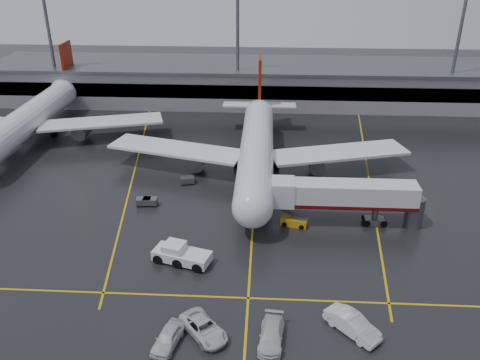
{
  "coord_description": "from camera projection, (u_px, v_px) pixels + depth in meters",
  "views": [
    {
      "loc": [
        1.49,
        -63.33,
        34.22
      ],
      "look_at": [
        -2.0,
        -2.0,
        4.0
      ],
      "focal_mm": 37.15,
      "sensor_mm": 36.0,
      "label": 1
    }
  ],
  "objects": [
    {
      "name": "main_airliner",
      "position": [
        257.0,
        147.0,
        78.75
      ],
      "size": [
        48.8,
        45.6,
        14.1
      ],
      "color": "silver",
      "rests_on": "ground"
    },
    {
      "name": "light_mast_mid",
      "position": [
        238.0,
        42.0,
        103.41
      ],
      "size": [
        3.0,
        1.2,
        25.45
      ],
      "color": "#595B60",
      "rests_on": "ground"
    },
    {
      "name": "baggage_cart_a",
      "position": [
        150.0,
        201.0,
        70.01
      ],
      "size": [
        2.01,
        1.31,
        1.12
      ],
      "color": "#595B60",
      "rests_on": "ground"
    },
    {
      "name": "apron_line_stop",
      "position": [
        248.0,
        298.0,
        52.2
      ],
      "size": [
        60.0,
        0.25,
        0.02
      ],
      "primitive_type": "cube",
      "color": "gold",
      "rests_on": "ground"
    },
    {
      "name": "service_van_c",
      "position": [
        352.0,
        324.0,
        47.36
      ],
      "size": [
        5.42,
        5.57,
        1.9
      ],
      "primitive_type": "imported",
      "rotation": [
        0.0,
        0.0,
        0.76
      ],
      "color": "silver",
      "rests_on": "ground"
    },
    {
      "name": "ground",
      "position": [
        255.0,
        199.0,
        71.92
      ],
      "size": [
        220.0,
        220.0,
        0.0
      ],
      "primitive_type": "plane",
      "color": "black",
      "rests_on": "ground"
    },
    {
      "name": "baggage_cart_b",
      "position": [
        144.0,
        201.0,
        70.02
      ],
      "size": [
        2.17,
        1.57,
        1.12
      ],
      "color": "#595B60",
      "rests_on": "ground"
    },
    {
      "name": "apron_line_right",
      "position": [
        368.0,
        173.0,
        79.95
      ],
      "size": [
        7.57,
        69.64,
        0.02
      ],
      "primitive_type": "cube",
      "rotation": [
        0.0,
        0.0,
        -0.1
      ],
      "color": "gold",
      "rests_on": "ground"
    },
    {
      "name": "second_airliner",
      "position": [
        31.0,
        117.0,
        91.64
      ],
      "size": [
        48.8,
        45.6,
        14.1
      ],
      "color": "silver",
      "rests_on": "ground"
    },
    {
      "name": "terminal",
      "position": [
        261.0,
        82.0,
        112.95
      ],
      "size": [
        122.0,
        19.0,
        8.6
      ],
      "color": "gray",
      "rests_on": "ground"
    },
    {
      "name": "service_van_d",
      "position": [
        168.0,
        338.0,
        45.94
      ],
      "size": [
        2.94,
        5.02,
        1.61
      ],
      "primitive_type": "imported",
      "rotation": [
        0.0,
        0.0,
        -0.23
      ],
      "color": "silver",
      "rests_on": "ground"
    },
    {
      "name": "belt_loader",
      "position": [
        294.0,
        222.0,
        65.2
      ],
      "size": [
        3.69,
        2.34,
        2.17
      ],
      "color": "#CA8E10",
      "rests_on": "ground"
    },
    {
      "name": "apron_line_left",
      "position": [
        135.0,
        167.0,
        81.89
      ],
      "size": [
        9.99,
        69.35,
        0.02
      ],
      "primitive_type": "cube",
      "rotation": [
        0.0,
        0.0,
        0.14
      ],
      "color": "gold",
      "rests_on": "ground"
    },
    {
      "name": "jet_bridge",
      "position": [
        345.0,
        197.0,
        64.2
      ],
      "size": [
        19.9,
        3.4,
        6.05
      ],
      "color": "silver",
      "rests_on": "ground"
    },
    {
      "name": "baggage_cart_c",
      "position": [
        187.0,
        180.0,
        76.12
      ],
      "size": [
        2.26,
        1.76,
        1.12
      ],
      "color": "#595B60",
      "rests_on": "ground"
    },
    {
      "name": "light_mast_left",
      "position": [
        50.0,
        40.0,
        105.45
      ],
      "size": [
        3.0,
        1.2,
        25.45
      ],
      "color": "#595B60",
      "rests_on": "ground"
    },
    {
      "name": "service_van_a",
      "position": [
        204.0,
        328.0,
        47.13
      ],
      "size": [
        5.64,
        5.98,
        1.57
      ],
      "primitive_type": "imported",
      "rotation": [
        0.0,
        0.0,
        0.71
      ],
      "color": "silver",
      "rests_on": "ground"
    },
    {
      "name": "pushback_tractor",
      "position": [
        180.0,
        255.0,
        57.69
      ],
      "size": [
        7.19,
        4.53,
        2.39
      ],
      "color": "silver",
      "rests_on": "ground"
    },
    {
      "name": "light_mast_right",
      "position": [
        458.0,
        44.0,
        101.12
      ],
      "size": [
        3.0,
        1.2,
        25.45
      ],
      "color": "#595B60",
      "rests_on": "ground"
    },
    {
      "name": "apron_line_centre",
      "position": [
        255.0,
        199.0,
        71.91
      ],
      "size": [
        0.25,
        90.0,
        0.02
      ],
      "primitive_type": "cube",
      "color": "gold",
      "rests_on": "ground"
    },
    {
      "name": "service_van_b",
      "position": [
        271.0,
        335.0,
        46.32
      ],
      "size": [
        2.73,
        5.59,
        1.57
      ],
      "primitive_type": "imported",
      "rotation": [
        0.0,
        0.0,
        -0.1
      ],
      "color": "silver",
      "rests_on": "ground"
    }
  ]
}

